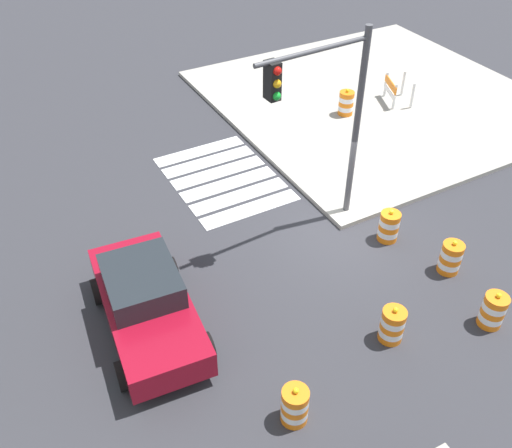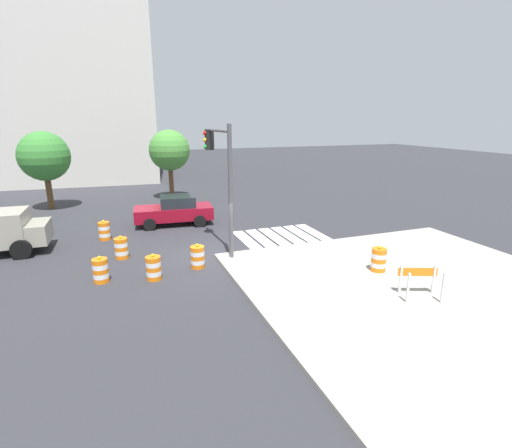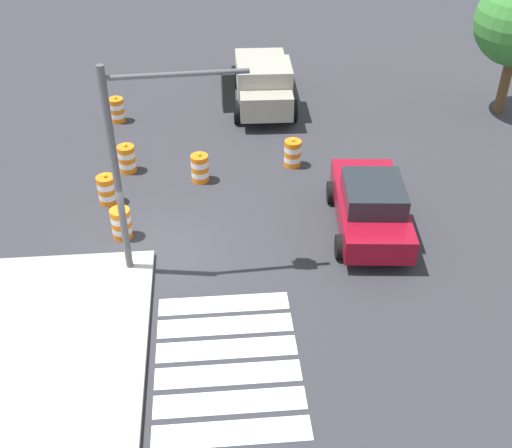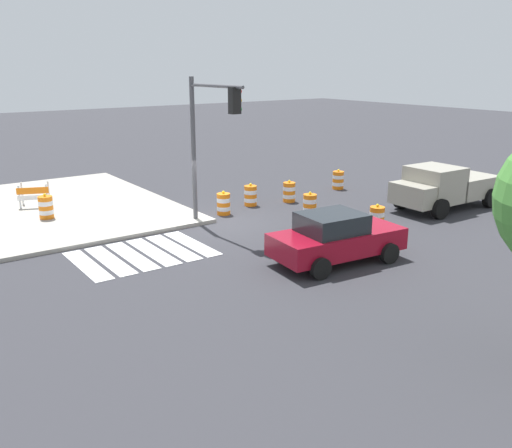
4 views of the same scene
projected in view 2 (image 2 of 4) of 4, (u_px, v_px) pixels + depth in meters
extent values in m
plane|color=#2D2D33|center=(214.00, 257.00, 16.66)|extent=(120.00, 120.00, 0.00)
cube|color=#9E998E|center=(426.00, 291.00, 13.26)|extent=(12.00, 12.00, 0.15)
cube|color=silver|center=(247.00, 240.00, 19.00)|extent=(0.60, 3.20, 0.02)
cube|color=silver|center=(261.00, 238.00, 19.25)|extent=(0.60, 3.20, 0.02)
cube|color=silver|center=(274.00, 237.00, 19.51)|extent=(0.60, 3.20, 0.02)
cube|color=silver|center=(288.00, 235.00, 19.76)|extent=(0.60, 3.20, 0.02)
cube|color=silver|center=(301.00, 234.00, 20.01)|extent=(0.60, 3.20, 0.02)
cube|color=silver|center=(313.00, 232.00, 20.27)|extent=(0.60, 3.20, 0.02)
cube|color=maroon|center=(174.00, 213.00, 21.69)|extent=(4.45, 2.23, 0.70)
cube|color=#1E2328|center=(178.00, 201.00, 21.58)|extent=(2.04, 1.77, 0.60)
cylinder|color=black|center=(150.00, 225.00, 20.56)|extent=(0.68, 0.30, 0.66)
cylinder|color=black|center=(150.00, 216.00, 22.33)|extent=(0.68, 0.30, 0.66)
cylinder|color=black|center=(200.00, 221.00, 21.24)|extent=(0.68, 0.30, 0.66)
cylinder|color=black|center=(196.00, 213.00, 23.01)|extent=(0.68, 0.30, 0.66)
cube|color=gray|center=(3.00, 228.00, 16.87)|extent=(1.96, 2.05, 1.50)
cube|color=gray|center=(32.00, 232.00, 17.29)|extent=(1.45, 1.94, 0.90)
cylinder|color=black|center=(31.00, 236.00, 18.25)|extent=(0.85, 0.32, 0.84)
cylinder|color=black|center=(21.00, 249.00, 16.39)|extent=(0.85, 0.32, 0.84)
cylinder|color=orange|center=(122.00, 256.00, 16.53)|extent=(0.56, 0.56, 0.18)
cylinder|color=white|center=(122.00, 252.00, 16.48)|extent=(0.56, 0.56, 0.18)
cylinder|color=orange|center=(121.00, 248.00, 16.43)|extent=(0.56, 0.56, 0.18)
cylinder|color=white|center=(121.00, 244.00, 16.38)|extent=(0.56, 0.56, 0.18)
cylinder|color=orange|center=(121.00, 240.00, 16.34)|extent=(0.56, 0.56, 0.18)
sphere|color=yellow|center=(120.00, 237.00, 16.30)|extent=(0.12, 0.12, 0.12)
cylinder|color=orange|center=(105.00, 238.00, 19.06)|extent=(0.56, 0.56, 0.18)
cylinder|color=white|center=(105.00, 234.00, 19.01)|extent=(0.56, 0.56, 0.18)
cylinder|color=orange|center=(104.00, 231.00, 18.96)|extent=(0.56, 0.56, 0.18)
cylinder|color=white|center=(104.00, 228.00, 18.91)|extent=(0.56, 0.56, 0.18)
cylinder|color=orange|center=(104.00, 224.00, 18.86)|extent=(0.56, 0.56, 0.18)
sphere|color=yellow|center=(103.00, 221.00, 18.82)|extent=(0.12, 0.12, 0.12)
cylinder|color=orange|center=(154.00, 277.00, 14.35)|extent=(0.56, 0.56, 0.18)
cylinder|color=white|center=(154.00, 273.00, 14.30)|extent=(0.56, 0.56, 0.18)
cylinder|color=orange|center=(154.00, 268.00, 14.26)|extent=(0.56, 0.56, 0.18)
cylinder|color=white|center=(153.00, 264.00, 14.21)|extent=(0.56, 0.56, 0.18)
cylinder|color=orange|center=(153.00, 259.00, 14.16)|extent=(0.56, 0.56, 0.18)
sphere|color=yellow|center=(153.00, 255.00, 14.12)|extent=(0.12, 0.12, 0.12)
cylinder|color=orange|center=(102.00, 280.00, 14.13)|extent=(0.56, 0.56, 0.18)
cylinder|color=white|center=(101.00, 275.00, 14.08)|extent=(0.56, 0.56, 0.18)
cylinder|color=orange|center=(101.00, 271.00, 14.03)|extent=(0.56, 0.56, 0.18)
cylinder|color=white|center=(100.00, 266.00, 13.98)|extent=(0.56, 0.56, 0.18)
cylinder|color=orange|center=(100.00, 261.00, 13.93)|extent=(0.56, 0.56, 0.18)
sphere|color=yellow|center=(99.00, 257.00, 13.89)|extent=(0.12, 0.12, 0.12)
cylinder|color=orange|center=(198.00, 265.00, 15.49)|extent=(0.56, 0.56, 0.18)
cylinder|color=white|center=(198.00, 261.00, 15.44)|extent=(0.56, 0.56, 0.18)
cylinder|color=orange|center=(198.00, 257.00, 15.39)|extent=(0.56, 0.56, 0.18)
cylinder|color=white|center=(197.00, 253.00, 15.34)|extent=(0.56, 0.56, 0.18)
cylinder|color=orange|center=(197.00, 249.00, 15.29)|extent=(0.56, 0.56, 0.18)
sphere|color=yellow|center=(197.00, 245.00, 15.25)|extent=(0.12, 0.12, 0.12)
cylinder|color=orange|center=(378.00, 268.00, 14.77)|extent=(0.56, 0.56, 0.18)
cylinder|color=white|center=(378.00, 264.00, 14.72)|extent=(0.56, 0.56, 0.18)
cylinder|color=orange|center=(379.00, 260.00, 14.68)|extent=(0.56, 0.56, 0.18)
cylinder|color=white|center=(379.00, 255.00, 14.63)|extent=(0.56, 0.56, 0.18)
cylinder|color=orange|center=(379.00, 251.00, 14.58)|extent=(0.56, 0.56, 0.18)
sphere|color=yellow|center=(380.00, 247.00, 14.54)|extent=(0.12, 0.12, 0.12)
cube|color=silver|center=(401.00, 279.00, 12.80)|extent=(0.09, 0.09, 1.00)
cube|color=silver|center=(408.00, 288.00, 12.13)|extent=(0.09, 0.09, 1.00)
cube|color=silver|center=(434.00, 279.00, 12.78)|extent=(0.09, 0.09, 1.00)
cube|color=silver|center=(443.00, 288.00, 12.11)|extent=(0.09, 0.09, 1.00)
cube|color=orange|center=(418.00, 272.00, 12.74)|extent=(1.22, 0.52, 0.28)
cube|color=white|center=(417.00, 280.00, 12.82)|extent=(1.22, 0.52, 0.20)
cylinder|color=#4C4C51|center=(230.00, 193.00, 15.54)|extent=(0.18, 0.18, 5.50)
cylinder|color=#4C4C51|center=(217.00, 130.00, 16.31)|extent=(0.28, 3.20, 0.12)
cube|color=black|center=(209.00, 140.00, 17.41)|extent=(0.37, 0.30, 0.90)
sphere|color=red|center=(205.00, 133.00, 17.26)|extent=(0.20, 0.20, 0.20)
sphere|color=#F2A514|center=(205.00, 140.00, 17.34)|extent=(0.20, 0.20, 0.20)
sphere|color=green|center=(206.00, 147.00, 17.42)|extent=(0.20, 0.20, 0.20)
cylinder|color=brown|center=(49.00, 191.00, 25.26)|extent=(0.38, 0.38, 2.38)
sphere|color=#387F33|center=(44.00, 156.00, 24.65)|extent=(3.17, 3.17, 3.17)
cylinder|color=brown|center=(171.00, 182.00, 28.52)|extent=(0.34, 0.34, 2.57)
sphere|color=#478C38|center=(169.00, 150.00, 27.90)|extent=(2.96, 2.96, 2.96)
cube|color=beige|center=(69.00, 38.00, 34.65)|extent=(14.63, 10.90, 25.75)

